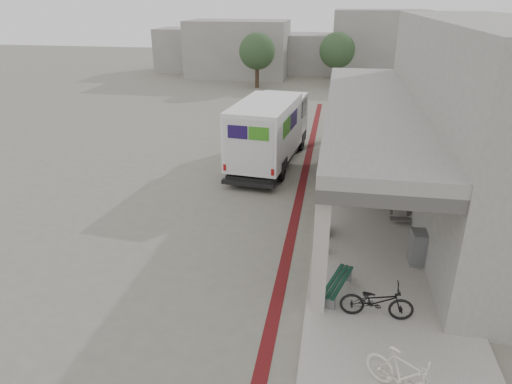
% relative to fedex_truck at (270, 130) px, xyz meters
% --- Properties ---
extents(ground, '(120.00, 120.00, 0.00)m').
position_rel_fedex_truck_xyz_m(ground, '(0.84, -7.77, -1.74)').
color(ground, slate).
rests_on(ground, ground).
extents(bike_lane_stripe, '(0.35, 40.00, 0.01)m').
position_rel_fedex_truck_xyz_m(bike_lane_stripe, '(1.84, -5.77, -1.74)').
color(bike_lane_stripe, '#581113').
rests_on(bike_lane_stripe, ground).
extents(sidewalk, '(4.40, 28.00, 0.12)m').
position_rel_fedex_truck_xyz_m(sidewalk, '(4.84, -7.77, -1.68)').
color(sidewalk, '#9C958C').
rests_on(sidewalk, ground).
extents(transit_building, '(7.60, 17.00, 7.00)m').
position_rel_fedex_truck_xyz_m(transit_building, '(7.67, -3.27, 1.66)').
color(transit_building, gray).
rests_on(transit_building, ground).
extents(distant_backdrop, '(28.00, 10.00, 6.50)m').
position_rel_fedex_truck_xyz_m(distant_backdrop, '(-2.00, 28.12, 0.96)').
color(distant_backdrop, gray).
rests_on(distant_backdrop, ground).
extents(tree_left, '(3.20, 3.20, 4.80)m').
position_rel_fedex_truck_xyz_m(tree_left, '(-4.16, 20.23, 1.44)').
color(tree_left, '#38281C').
rests_on(tree_left, ground).
extents(tree_mid, '(3.20, 3.20, 4.80)m').
position_rel_fedex_truck_xyz_m(tree_mid, '(2.84, 22.23, 1.44)').
color(tree_mid, '#38281C').
rests_on(tree_mid, ground).
extents(tree_right, '(3.20, 3.20, 4.80)m').
position_rel_fedex_truck_xyz_m(tree_right, '(10.84, 21.23, 1.44)').
color(tree_right, '#38281C').
rests_on(tree_right, ground).
extents(fedex_truck, '(3.16, 7.87, 3.27)m').
position_rel_fedex_truck_xyz_m(fedex_truck, '(0.00, 0.00, 0.00)').
color(fedex_truck, black).
rests_on(fedex_truck, ground).
extents(bench, '(0.90, 1.79, 0.41)m').
position_rel_fedex_truck_xyz_m(bench, '(3.44, -10.52, -1.33)').
color(bench, gray).
rests_on(bench, sidewalk).
extents(bollard_near, '(0.37, 0.37, 0.55)m').
position_rel_fedex_truck_xyz_m(bollard_near, '(2.94, -8.36, -1.35)').
color(bollard_near, gray).
rests_on(bollard_near, sidewalk).
extents(bollard_far, '(0.38, 0.38, 0.56)m').
position_rel_fedex_truck_xyz_m(bollard_far, '(2.94, -6.79, -1.34)').
color(bollard_far, gray).
rests_on(bollard_far, sidewalk).
extents(utility_cabinet, '(0.51, 0.66, 1.06)m').
position_rel_fedex_truck_xyz_m(utility_cabinet, '(5.84, -8.49, -1.09)').
color(utility_cabinet, gray).
rests_on(utility_cabinet, sidewalk).
extents(bicycle_black, '(1.84, 0.65, 0.97)m').
position_rel_fedex_truck_xyz_m(bicycle_black, '(4.43, -11.37, -1.14)').
color(bicycle_black, black).
rests_on(bicycle_black, sidewalk).
extents(bicycle_cream, '(1.74, 1.45, 1.07)m').
position_rel_fedex_truck_xyz_m(bicycle_cream, '(4.80, -13.86, -1.09)').
color(bicycle_cream, silver).
rests_on(bicycle_cream, sidewalk).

